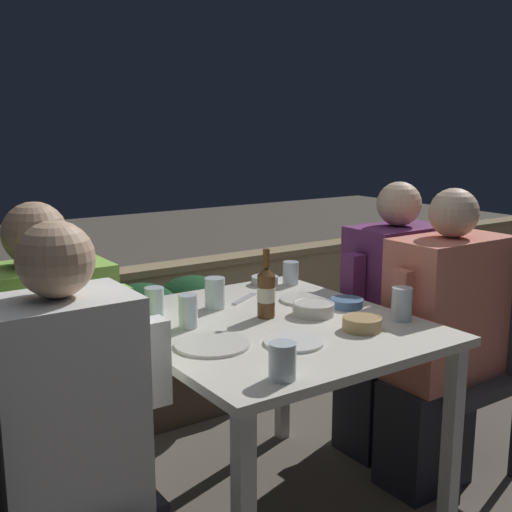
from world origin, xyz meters
name	(u,v)px	position (x,y,z in m)	size (l,w,h in m)	color
parapet_wall	(101,325)	(0.00, 1.63, 0.31)	(9.00, 0.18, 0.61)	tan
dining_table	(269,346)	(0.00, 0.00, 0.67)	(0.94, 1.05, 0.76)	silver
planter_hedge	(143,346)	(-0.03, 1.00, 0.38)	(1.01, 0.47, 0.69)	brown
chair_left_near	(0,492)	(-0.96, -0.22, 0.55)	(0.42, 0.41, 0.94)	#333338
person_white_polo	(80,447)	(-0.76, -0.22, 0.61)	(0.47, 0.26, 1.20)	#282833
person_green_blouse	(57,394)	(-0.70, 0.16, 0.60)	(0.49, 0.26, 1.21)	#282833
chair_right_near	(472,342)	(0.92, -0.16, 0.55)	(0.42, 0.41, 0.94)	#333338
person_coral_top	(440,341)	(0.72, -0.16, 0.59)	(0.52, 0.26, 1.19)	#282833
chair_right_far	(420,321)	(0.96, 0.16, 0.55)	(0.42, 0.41, 0.94)	#333338
person_purple_stripe	(389,318)	(0.76, 0.16, 0.60)	(0.49, 0.26, 1.19)	#282833
beer_bottle	(266,291)	(0.02, 0.05, 0.85)	(0.06, 0.06, 0.25)	brown
plate_0	(212,344)	(-0.29, -0.10, 0.76)	(0.24, 0.24, 0.01)	silver
plate_1	(294,342)	(-0.07, -0.23, 0.76)	(0.19, 0.19, 0.01)	white
plate_2	(305,299)	(0.28, 0.14, 0.76)	(0.20, 0.20, 0.01)	silver
bowl_0	(362,323)	(0.20, -0.25, 0.78)	(0.13, 0.13, 0.05)	tan
bowl_1	(313,308)	(0.18, -0.02, 0.78)	(0.15, 0.15, 0.05)	beige
bowl_2	(265,280)	(0.30, 0.45, 0.78)	(0.11, 0.11, 0.04)	beige
bowl_3	(347,302)	(0.35, -0.02, 0.77)	(0.13, 0.13, 0.03)	#4C709E
glass_cup_0	(215,293)	(-0.07, 0.25, 0.81)	(0.08, 0.08, 0.12)	silver
glass_cup_1	(188,311)	(-0.26, 0.10, 0.81)	(0.06, 0.06, 0.11)	silver
glass_cup_2	(402,304)	(0.39, -0.25, 0.81)	(0.07, 0.07, 0.12)	silver
glass_cup_3	(282,361)	(-0.27, -0.44, 0.81)	(0.08, 0.08, 0.10)	silver
glass_cup_4	(291,273)	(0.39, 0.38, 0.80)	(0.07, 0.07, 0.10)	silver
glass_cup_5	(154,301)	(-0.29, 0.30, 0.81)	(0.07, 0.07, 0.10)	silver
fork_0	(244,299)	(0.09, 0.29, 0.76)	(0.16, 0.10, 0.01)	silver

